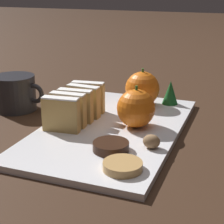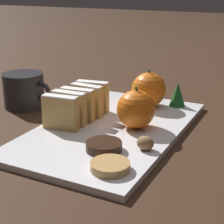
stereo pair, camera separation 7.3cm
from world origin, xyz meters
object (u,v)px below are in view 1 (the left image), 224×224
object	(u,v)px
orange_near	(136,108)
walnut	(151,141)
orange_far	(142,89)
coffee_mug	(15,93)
chocolate_cookie	(111,146)

from	to	relation	value
orange_near	walnut	world-z (taller)	orange_near
orange_far	orange_near	bearing A→B (deg)	-78.75
orange_far	coffee_mug	world-z (taller)	orange_far
orange_near	orange_far	xyz separation A→B (m)	(-0.03, 0.13, 0.00)
orange_far	chocolate_cookie	bearing A→B (deg)	-85.37
walnut	coffee_mug	distance (m)	0.38
chocolate_cookie	coffee_mug	distance (m)	0.33
orange_near	chocolate_cookie	size ratio (longest dim) A/B	1.34
walnut	chocolate_cookie	bearing A→B (deg)	-150.96
orange_near	walnut	xyz separation A→B (m)	(0.06, -0.09, -0.03)
orange_far	walnut	bearing A→B (deg)	-69.61
chocolate_cookie	coffee_mug	bearing A→B (deg)	152.51
orange_near	orange_far	world-z (taller)	orange_far
walnut	coffee_mug	size ratio (longest dim) A/B	0.24
orange_far	chocolate_cookie	distance (m)	0.26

